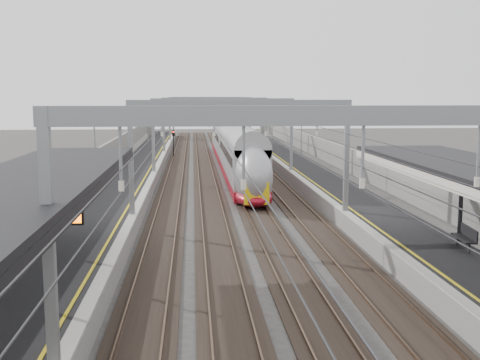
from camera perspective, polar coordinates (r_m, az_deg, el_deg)
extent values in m
cube|color=black|center=(58.40, -9.63, 0.68)|extent=(4.00, 120.00, 1.00)
cube|color=black|center=(59.15, 6.00, 0.84)|extent=(4.00, 120.00, 1.00)
cube|color=black|center=(58.25, -6.19, 0.27)|extent=(2.40, 140.00, 0.08)
cube|color=brown|center=(58.26, -6.90, 0.35)|extent=(0.07, 140.00, 0.14)
cube|color=brown|center=(58.22, -5.48, 0.36)|extent=(0.07, 140.00, 0.14)
cube|color=black|center=(58.23, -3.24, 0.30)|extent=(2.40, 140.00, 0.08)
cube|color=brown|center=(58.21, -3.95, 0.38)|extent=(0.07, 140.00, 0.14)
cube|color=brown|center=(58.24, -2.53, 0.40)|extent=(0.07, 140.00, 0.14)
cube|color=black|center=(58.38, -0.29, 0.33)|extent=(2.40, 140.00, 0.08)
cube|color=brown|center=(58.32, -1.00, 0.41)|extent=(0.07, 140.00, 0.14)
cube|color=brown|center=(58.42, 0.41, 0.43)|extent=(0.07, 140.00, 0.14)
cube|color=black|center=(58.67, 2.63, 0.36)|extent=(2.40, 140.00, 0.08)
cube|color=brown|center=(58.57, 1.93, 0.44)|extent=(0.07, 140.00, 0.14)
cube|color=brown|center=(58.75, 3.33, 0.46)|extent=(0.07, 140.00, 0.14)
cube|color=gray|center=(15.53, -17.69, -5.56)|extent=(0.28, 0.28, 6.60)
cube|color=gray|center=(14.96, 6.12, 6.08)|extent=(13.00, 0.25, 0.50)
cube|color=gray|center=(35.06, -10.30, 2.08)|extent=(0.28, 0.28, 6.60)
cube|color=gray|center=(36.03, 10.07, 2.25)|extent=(0.28, 0.28, 6.60)
cube|color=gray|center=(34.81, 0.02, 7.20)|extent=(13.00, 0.25, 0.50)
cube|color=gray|center=(54.92, -8.23, 4.23)|extent=(0.28, 0.28, 6.60)
cube|color=gray|center=(55.55, 4.89, 4.33)|extent=(0.28, 0.28, 6.60)
cube|color=gray|center=(54.77, -1.64, 7.50)|extent=(13.00, 0.25, 0.50)
cube|color=gray|center=(74.86, -7.25, 5.24)|extent=(0.28, 0.28, 6.60)
cube|color=gray|center=(75.32, 2.41, 5.31)|extent=(0.28, 0.28, 6.60)
cube|color=gray|center=(74.75, -2.42, 7.63)|extent=(13.00, 0.25, 0.50)
cube|color=gray|center=(94.83, -6.68, 5.82)|extent=(0.28, 0.28, 6.60)
cube|color=gray|center=(95.19, 0.96, 5.88)|extent=(0.28, 0.28, 6.60)
cube|color=gray|center=(94.74, -2.87, 7.71)|extent=(13.00, 0.25, 0.50)
cube|color=gray|center=(112.81, -6.35, 6.17)|extent=(0.28, 0.28, 6.60)
cube|color=gray|center=(113.11, 0.08, 6.22)|extent=(0.28, 0.28, 6.60)
cube|color=gray|center=(112.73, -3.14, 7.75)|extent=(13.00, 0.25, 0.50)
cylinder|color=#262628|center=(62.76, -6.13, 5.83)|extent=(0.03, 140.00, 0.03)
cylinder|color=#262628|center=(62.75, -3.38, 5.86)|extent=(0.03, 140.00, 0.03)
cylinder|color=#262628|center=(62.88, -0.63, 5.88)|extent=(0.03, 140.00, 0.03)
cylinder|color=#262628|center=(63.16, 2.10, 5.88)|extent=(0.03, 140.00, 0.03)
cylinder|color=black|center=(28.01, -18.82, -2.38)|extent=(0.20, 0.20, 4.00)
cube|color=black|center=(17.45, -17.20, -3.23)|extent=(1.60, 0.15, 0.55)
cube|color=#FF6105|center=(17.37, -17.26, -3.28)|extent=(1.50, 0.02, 0.42)
cylinder|color=black|center=(29.85, 20.22, -1.82)|extent=(0.20, 0.20, 4.00)
cube|color=slate|center=(112.74, -3.13, 7.17)|extent=(22.00, 2.20, 1.40)
cube|color=slate|center=(113.06, -8.47, 5.52)|extent=(1.00, 2.20, 6.20)
cube|color=slate|center=(113.57, 2.21, 5.62)|extent=(1.00, 2.20, 6.20)
cube|color=slate|center=(58.64, -12.77, 1.71)|extent=(0.30, 120.00, 3.20)
cube|color=slate|center=(59.68, 9.04, 1.91)|extent=(0.30, 120.00, 3.20)
cube|color=maroon|center=(54.20, 0.03, 0.34)|extent=(2.71, 23.09, 0.80)
cube|color=#A2A2A7|center=(53.98, 0.03, 2.34)|extent=(2.71, 23.09, 3.01)
cube|color=black|center=(46.28, 0.82, -1.39)|extent=(2.01, 2.41, 0.50)
cube|color=maroon|center=(77.50, -1.35, 2.65)|extent=(2.71, 23.09, 0.80)
cube|color=#A2A2A7|center=(77.34, -1.35, 4.06)|extent=(2.71, 23.09, 3.01)
cube|color=black|center=(69.50, -0.98, 1.77)|extent=(2.01, 2.41, 0.50)
ellipsoid|color=#A2A2A7|center=(42.39, 1.29, 0.37)|extent=(2.71, 5.22, 4.22)
cube|color=yellow|center=(40.40, 1.59, -1.30)|extent=(1.71, 0.12, 1.51)
cube|color=black|center=(40.63, 1.53, 0.90)|extent=(1.61, 0.58, 0.94)
cube|color=black|center=(28.85, 20.42, -5.20)|extent=(0.68, 2.03, 0.07)
cube|color=black|center=(28.88, 20.91, -4.70)|extent=(0.25, 1.99, 0.55)
cylinder|color=black|center=(28.21, 20.93, -6.08)|extent=(0.06, 0.06, 0.46)
cylinder|color=black|center=(29.62, 19.90, -5.37)|extent=(0.06, 0.06, 0.46)
cylinder|color=black|center=(77.05, -6.33, 3.24)|extent=(0.12, 0.12, 3.00)
cube|color=black|center=(76.94, -6.34, 4.43)|extent=(0.32, 0.22, 0.75)
sphere|color=red|center=(76.80, -6.35, 4.54)|extent=(0.16, 0.16, 0.16)
cylinder|color=black|center=(85.63, -0.51, 3.77)|extent=(0.12, 0.12, 3.00)
cube|color=black|center=(85.53, -0.51, 4.84)|extent=(0.32, 0.22, 0.75)
sphere|color=red|center=(85.39, -0.51, 4.93)|extent=(0.16, 0.16, 0.16)
cylinder|color=black|center=(90.31, 0.68, 3.99)|extent=(0.12, 0.12, 3.00)
cube|color=black|center=(90.21, 0.68, 5.00)|extent=(0.32, 0.22, 0.75)
sphere|color=red|center=(90.07, 0.69, 5.09)|extent=(0.16, 0.16, 0.16)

